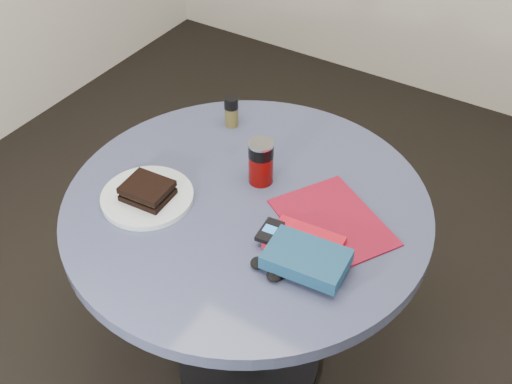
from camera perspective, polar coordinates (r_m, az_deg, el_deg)
The scene contains 11 objects.
ground at distance 2.30m, azimuth -0.66°, elevation -14.88°, with size 4.00×4.00×0.00m, color black.
table at distance 1.85m, azimuth -0.79°, elevation -4.66°, with size 1.00×1.00×0.75m.
plate at distance 1.76m, azimuth -9.64°, elevation -0.44°, with size 0.25×0.25×0.02m, color silver.
sandwich at distance 1.73m, azimuth -9.63°, elevation 0.11°, with size 0.13×0.11×0.04m.
soda_can at distance 1.76m, azimuth 0.44°, elevation 2.68°, with size 0.08×0.08×0.13m.
pepper_grinder at distance 1.99m, azimuth -2.20°, elevation 7.18°, with size 0.05×0.05×0.10m.
magazine at distance 1.68m, azimuth 6.84°, elevation -2.69°, with size 0.30×0.23×0.01m, color maroon.
red_book at distance 1.61m, azimuth 4.32°, elevation -4.51°, with size 0.18×0.12×0.02m, color #B20E21.
novel at distance 1.54m, azimuth 4.51°, elevation -5.95°, with size 0.19×0.13×0.04m, color navy.
mp3_player at distance 1.61m, azimuth 1.24°, elevation -3.50°, with size 0.05×0.09×0.01m.
headphones at distance 1.55m, azimuth 0.93°, elevation -6.87°, with size 0.10×0.06×0.02m.
Camera 1 is at (0.70, -1.08, 1.91)m, focal length 45.00 mm.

